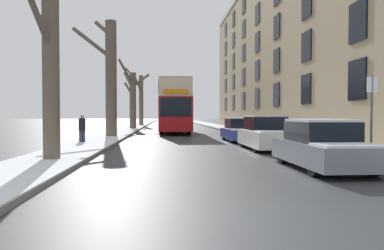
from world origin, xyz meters
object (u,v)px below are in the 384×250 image
Objects in this scene: pedestrian_left_sidewalk at (82,128)px; bare_tree_left_0 at (49,50)px; parked_car_1 at (265,134)px; parked_car_0 at (322,146)px; parked_car_2 at (241,130)px; bare_tree_left_1 at (110,75)px; double_decker_bus at (174,104)px; oncoming_van at (169,118)px; street_sign_post at (372,116)px; bare_tree_left_3 at (141,98)px; bare_tree_left_2 at (132,97)px.

bare_tree_left_0 is at bearing -112.10° from pedestrian_left_sidewalk.
pedestrian_left_sidewalk is (-8.73, 3.31, 0.17)m from parked_car_1.
parked_car_0 reaches higher than parked_car_2.
bare_tree_left_0 is at bearing -90.09° from bare_tree_left_1.
double_decker_bus is 14.30m from oncoming_van.
bare_tree_left_0 is 1.97× the size of parked_car_0.
double_decker_bus is at bearing 102.78° from street_sign_post.
parked_car_0 is at bearing -79.58° from bare_tree_left_3.
bare_tree_left_1 reaches higher than pedestrian_left_sidewalk.
parked_car_0 is 36.50m from oncoming_van.
double_decker_bus is at bearing -88.76° from oncoming_van.
parked_car_2 is (7.86, -18.17, -2.75)m from bare_tree_left_2.
bare_tree_left_2 reaches higher than oncoming_van.
oncoming_van is (-3.98, 30.26, 0.50)m from parked_car_1.
oncoming_van is at bearing 53.21° from pedestrian_left_sidewalk.
bare_tree_left_2 is 13.28m from bare_tree_left_3.
parked_car_1 is 6.36m from street_sign_post.
bare_tree_left_0 is 9.56m from parked_car_1.
parked_car_0 is (8.09, -15.00, -3.56)m from bare_tree_left_1.
bare_tree_left_3 is at bearing 102.14° from street_sign_post.
bare_tree_left_0 is 9.90m from street_sign_post.
parked_car_0 is at bearing -61.65° from bare_tree_left_1.
bare_tree_left_3 is 1.89× the size of parked_car_1.
pedestrian_left_sidewalk is at bearing 94.69° from bare_tree_left_0.
street_sign_post is (5.03, -22.18, -0.95)m from double_decker_bus.
bare_tree_left_2 is at bearing -119.81° from oncoming_van.
oncoming_van is at bearing 79.06° from bare_tree_left_1.
bare_tree_left_1 is at bearing 56.81° from pedestrian_left_sidewalk.
bare_tree_left_2 reaches higher than double_decker_bus.
bare_tree_left_2 is 8.12m from oncoming_van.
bare_tree_left_3 is 1.95× the size of parked_car_0.
double_decker_bus reaches higher than parked_car_2.
parked_car_1 is (8.09, -8.97, -3.51)m from bare_tree_left_1.
bare_tree_left_0 reaches higher than parked_car_1.
bare_tree_left_2 is (0.25, 27.64, -0.19)m from bare_tree_left_0.
bare_tree_left_3 is at bearing 120.92° from oncoming_van.
bare_tree_left_2 is at bearing 107.29° from street_sign_post.
street_sign_post is (5.34, -36.42, 0.32)m from oncoming_van.
bare_tree_left_2 is at bearing 89.10° from bare_tree_left_1.
oncoming_van is (-3.98, 36.28, 0.54)m from parked_car_0.
bare_tree_left_3 reaches higher than oncoming_van.
oncoming_van reaches higher than parked_car_1.
bare_tree_left_0 is at bearing -102.42° from double_decker_bus.
bare_tree_left_2 is 1.67× the size of parked_car_1.
oncoming_van is at bearing 99.05° from parked_car_2.
bare_tree_left_1 is 1.91× the size of parked_car_1.
bare_tree_left_0 is at bearing 167.07° from parked_car_0.
street_sign_post reaches higher than parked_car_2.
parked_car_0 is 12.78m from pedestrian_left_sidewalk.
bare_tree_left_0 is 0.74× the size of double_decker_bus.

